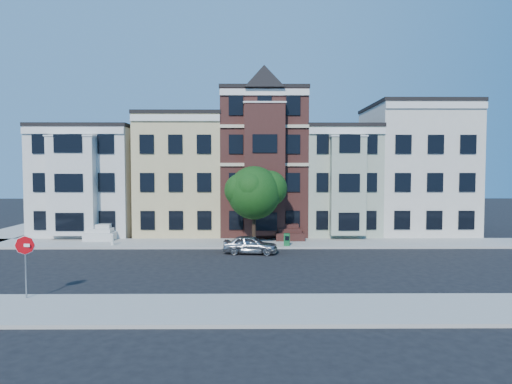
{
  "coord_description": "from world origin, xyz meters",
  "views": [
    {
      "loc": [
        -0.94,
        -25.94,
        5.72
      ],
      "look_at": [
        -0.72,
        3.05,
        4.2
      ],
      "focal_mm": 32.0,
      "sensor_mm": 36.0,
      "label": 1
    }
  ],
  "objects_px": {
    "street_tree": "(254,196)",
    "stop_sign": "(26,263)",
    "parked_car": "(250,245)",
    "newspaper_box": "(287,240)",
    "fire_hydrant": "(112,241)"
  },
  "relations": [
    {
      "from": "street_tree",
      "to": "parked_car",
      "type": "bearing_deg",
      "value": -95.55
    },
    {
      "from": "parked_car",
      "to": "newspaper_box",
      "type": "bearing_deg",
      "value": -41.83
    },
    {
      "from": "street_tree",
      "to": "newspaper_box",
      "type": "distance_m",
      "value": 3.9
    },
    {
      "from": "parked_car",
      "to": "fire_hydrant",
      "type": "relative_size",
      "value": 5.53
    },
    {
      "from": "parked_car",
      "to": "stop_sign",
      "type": "xyz_separation_m",
      "value": [
        -9.57,
        -10.84,
        1.06
      ]
    },
    {
      "from": "street_tree",
      "to": "stop_sign",
      "type": "distance_m",
      "value": 16.72
    },
    {
      "from": "newspaper_box",
      "to": "fire_hydrant",
      "type": "relative_size",
      "value": 1.36
    },
    {
      "from": "newspaper_box",
      "to": "stop_sign",
      "type": "relative_size",
      "value": 0.29
    },
    {
      "from": "fire_hydrant",
      "to": "stop_sign",
      "type": "bearing_deg",
      "value": -88.14
    },
    {
      "from": "street_tree",
      "to": "fire_hydrant",
      "type": "distance_m",
      "value": 10.74
    },
    {
      "from": "fire_hydrant",
      "to": "stop_sign",
      "type": "xyz_separation_m",
      "value": [
        0.44,
        -13.46,
        1.2
      ]
    },
    {
      "from": "parked_car",
      "to": "street_tree",
      "type": "bearing_deg",
      "value": 2.04
    },
    {
      "from": "street_tree",
      "to": "stop_sign",
      "type": "bearing_deg",
      "value": -126.24
    },
    {
      "from": "street_tree",
      "to": "stop_sign",
      "type": "xyz_separation_m",
      "value": [
        -9.82,
        -13.39,
        -2.01
      ]
    },
    {
      "from": "street_tree",
      "to": "newspaper_box",
      "type": "relative_size",
      "value": 7.96
    }
  ]
}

